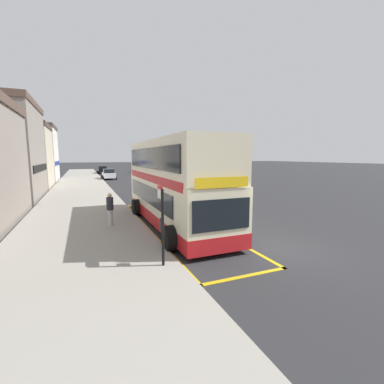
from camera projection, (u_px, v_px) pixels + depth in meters
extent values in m
plane|color=#28282B|center=(132.00, 181.00, 39.28)|extent=(260.00, 260.00, 0.00)
cube|color=gray|center=(81.00, 182.00, 36.60)|extent=(6.00, 76.00, 0.14)
cube|color=beige|center=(173.00, 199.00, 13.86)|extent=(2.52, 10.46, 2.30)
cube|color=beige|center=(173.00, 159.00, 13.58)|extent=(2.50, 10.25, 1.90)
cube|color=red|center=(173.00, 215.00, 13.98)|extent=(2.54, 10.48, 0.60)
cube|color=#B2191E|center=(173.00, 177.00, 13.70)|extent=(2.55, 9.62, 0.36)
cube|color=black|center=(147.00, 194.00, 13.70)|extent=(0.04, 8.37, 0.90)
cube|color=black|center=(148.00, 158.00, 13.09)|extent=(0.04, 9.20, 1.00)
cube|color=black|center=(222.00, 215.00, 9.02)|extent=(2.22, 0.04, 1.10)
cube|color=yellow|center=(222.00, 182.00, 8.87)|extent=(2.02, 0.04, 0.36)
cylinder|color=black|center=(171.00, 238.00, 10.02)|extent=(0.56, 1.00, 1.00)
cylinder|color=black|center=(233.00, 231.00, 11.05)|extent=(0.56, 1.00, 1.00)
cylinder|color=black|center=(137.00, 207.00, 16.09)|extent=(0.56, 1.00, 1.00)
cylinder|color=black|center=(179.00, 204.00, 17.12)|extent=(0.56, 1.00, 1.00)
cube|color=gold|center=(147.00, 228.00, 13.29)|extent=(0.16, 13.09, 0.01)
cube|color=gold|center=(201.00, 222.00, 14.42)|extent=(0.16, 13.09, 0.01)
cube|color=gold|center=(245.00, 276.00, 7.94)|extent=(3.15, 0.16, 0.01)
cube|color=gold|center=(147.00, 204.00, 19.77)|extent=(3.15, 0.16, 0.01)
cylinder|color=black|center=(163.00, 228.00, 8.25)|extent=(0.09, 0.09, 2.45)
cube|color=silver|center=(160.00, 194.00, 8.35)|extent=(0.05, 0.42, 0.30)
cube|color=red|center=(160.00, 187.00, 8.32)|extent=(0.05, 0.42, 0.10)
cube|color=black|center=(162.00, 225.00, 8.33)|extent=(0.06, 0.28, 0.40)
cube|color=black|center=(41.00, 168.00, 23.08)|extent=(0.08, 7.68, 0.56)
cube|color=beige|center=(1.00, 158.00, 29.14)|extent=(9.67, 7.56, 6.79)
cube|color=silver|center=(28.00, 155.00, 37.37)|extent=(7.30, 7.81, 7.52)
cube|color=#473833|center=(25.00, 126.00, 36.83)|extent=(7.45, 7.97, 0.50)
cube|color=#ABA79F|center=(27.00, 123.00, 38.35)|extent=(0.60, 0.60, 0.90)
cube|color=navy|center=(57.00, 163.00, 38.93)|extent=(0.08, 6.64, 0.56)
cube|color=black|center=(102.00, 170.00, 55.00)|extent=(1.76, 4.20, 0.72)
cube|color=black|center=(102.00, 167.00, 54.82)|extent=(1.52, 1.90, 0.60)
cylinder|color=black|center=(97.00, 172.00, 55.88)|extent=(0.22, 0.60, 0.60)
cylinder|color=black|center=(107.00, 172.00, 56.59)|extent=(0.22, 0.60, 0.60)
cylinder|color=black|center=(98.00, 173.00, 53.50)|extent=(0.22, 0.60, 0.60)
cylinder|color=black|center=(108.00, 172.00, 54.21)|extent=(0.22, 0.60, 0.60)
cube|color=slate|center=(138.00, 170.00, 57.75)|extent=(1.76, 4.20, 0.72)
cube|color=black|center=(138.00, 167.00, 57.57)|extent=(1.52, 1.90, 0.60)
cylinder|color=black|center=(133.00, 171.00, 58.63)|extent=(0.22, 0.60, 0.60)
cylinder|color=black|center=(141.00, 171.00, 59.34)|extent=(0.22, 0.60, 0.60)
cylinder|color=black|center=(135.00, 172.00, 56.25)|extent=(0.22, 0.60, 0.60)
cylinder|color=black|center=(144.00, 172.00, 56.96)|extent=(0.22, 0.60, 0.60)
cube|color=navy|center=(192.00, 182.00, 30.35)|extent=(1.76, 4.20, 0.72)
cube|color=black|center=(193.00, 176.00, 30.17)|extent=(1.52, 1.90, 0.60)
cylinder|color=black|center=(181.00, 184.00, 31.23)|extent=(0.22, 0.60, 0.60)
cylinder|color=black|center=(195.00, 184.00, 31.95)|extent=(0.22, 0.60, 0.60)
cylinder|color=black|center=(189.00, 187.00, 28.85)|extent=(0.22, 0.60, 0.60)
cylinder|color=black|center=(205.00, 186.00, 29.56)|extent=(0.22, 0.60, 0.60)
cube|color=silver|center=(109.00, 175.00, 41.47)|extent=(1.76, 4.20, 0.72)
cube|color=black|center=(109.00, 171.00, 41.29)|extent=(1.52, 1.90, 0.60)
cylinder|color=black|center=(102.00, 177.00, 42.35)|extent=(0.22, 0.60, 0.60)
cylinder|color=black|center=(114.00, 177.00, 43.06)|extent=(0.22, 0.60, 0.60)
cylinder|color=black|center=(103.00, 178.00, 39.97)|extent=(0.22, 0.60, 0.60)
cylinder|color=black|center=(116.00, 178.00, 40.68)|extent=(0.22, 0.60, 0.60)
cylinder|color=#B7B2AD|center=(110.00, 218.00, 13.23)|extent=(0.24, 0.24, 0.80)
cylinder|color=#26262D|center=(110.00, 204.00, 13.13)|extent=(0.34, 0.34, 0.63)
sphere|color=beige|center=(110.00, 195.00, 13.08)|extent=(0.21, 0.21, 0.21)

